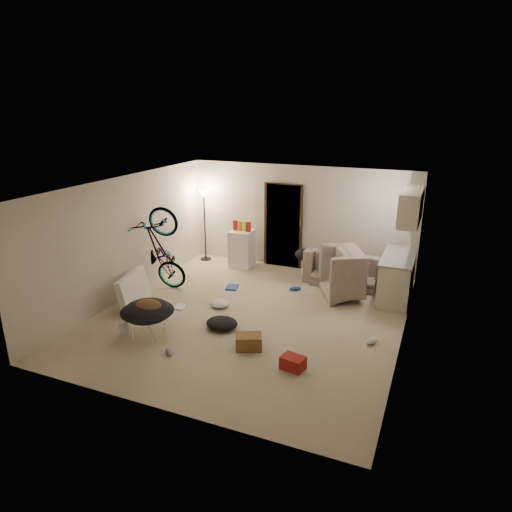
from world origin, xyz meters
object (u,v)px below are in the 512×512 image
at_px(tv_box, 134,290).
at_px(floor_lamp, 204,210).
at_px(saucer_chair, 148,316).
at_px(juicer, 247,344).
at_px(drink_case_a, 249,342).
at_px(bicycle, 162,267).
at_px(drink_case_b, 293,363).
at_px(kitchen_counter, 397,278).
at_px(mini_fridge, 242,249).
at_px(sofa, 347,271).
at_px(armchair, 359,279).

bearing_deg(tv_box, floor_lamp, 80.66).
xyz_separation_m(saucer_chair, juicer, (1.77, 0.21, -0.28)).
bearing_deg(drink_case_a, tv_box, 143.14).
xyz_separation_m(bicycle, juicer, (2.74, -1.69, -0.40)).
bearing_deg(drink_case_b, kitchen_counter, 83.12).
distance_m(bicycle, tv_box, 1.00).
relative_size(mini_fridge, drink_case_b, 2.59).
xyz_separation_m(kitchen_counter, sofa, (-1.11, 0.45, -0.17)).
relative_size(armchair, drink_case_b, 3.28).
bearing_deg(floor_lamp, drink_case_a, -52.76).
height_order(bicycle, tv_box, bicycle).
xyz_separation_m(mini_fridge, tv_box, (-0.98, -3.02, -0.11)).
distance_m(kitchen_counter, bicycle, 4.96).
bearing_deg(tv_box, mini_fridge, 60.90).
height_order(tv_box, drink_case_b, tv_box).
relative_size(kitchen_counter, mini_fridge, 1.65).
height_order(bicycle, drink_case_b, bicycle).
height_order(tv_box, juicer, tv_box).
relative_size(floor_lamp, saucer_chair, 1.98).
bearing_deg(floor_lamp, saucer_chair, -75.09).
xyz_separation_m(tv_box, juicer, (2.74, -0.70, -0.24)).
xyz_separation_m(bicycle, drink_case_a, (2.75, -1.62, -0.38)).
xyz_separation_m(armchair, tv_box, (-3.99, -2.29, -0.03)).
distance_m(bicycle, mini_fridge, 2.25).
xyz_separation_m(floor_lamp, kitchen_counter, (4.83, -0.65, -0.87)).
bearing_deg(saucer_chair, kitchen_counter, 41.88).
relative_size(armchair, juicer, 4.54).
relative_size(mini_fridge, saucer_chair, 0.99).
height_order(floor_lamp, drink_case_b, floor_lamp).
distance_m(mini_fridge, saucer_chair, 3.92).
height_order(sofa, drink_case_b, sofa).
distance_m(armchair, bicycle, 4.20).
relative_size(floor_lamp, juicer, 7.17).
relative_size(bicycle, drink_case_a, 4.48).
height_order(floor_lamp, armchair, floor_lamp).
height_order(bicycle, juicer, bicycle).
bearing_deg(drink_case_b, saucer_chair, -169.26).
bearing_deg(sofa, juicer, 77.36).
bearing_deg(drink_case_a, sofa, 52.26).
bearing_deg(bicycle, floor_lamp, -3.48).
height_order(armchair, juicer, armchair).
height_order(kitchen_counter, bicycle, bicycle).
relative_size(kitchen_counter, bicycle, 0.79).
bearing_deg(sofa, drink_case_a, 77.20).
relative_size(mini_fridge, drink_case_a, 2.13).
relative_size(floor_lamp, kitchen_counter, 1.21).
height_order(armchair, tv_box, armchair).
distance_m(kitchen_counter, mini_fridge, 3.79).
bearing_deg(mini_fridge, tv_box, -110.75).
distance_m(kitchen_counter, juicer, 3.75).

